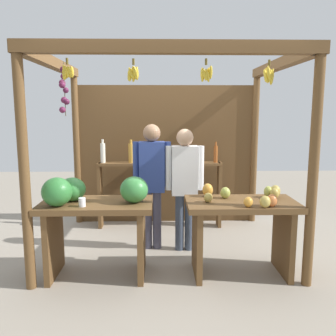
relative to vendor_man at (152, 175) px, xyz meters
name	(u,v)px	position (x,y,z in m)	size (l,w,h in m)	color
ground_plane	(168,246)	(0.20, 0.05, -0.96)	(12.00, 12.00, 0.00)	gray
market_stall	(166,136)	(0.19, 0.53, 0.46)	(2.92, 2.29, 2.40)	brown
fruit_counter_left	(93,210)	(-0.61, -0.79, -0.23)	(1.18, 0.68, 1.11)	brown
fruit_counter_right	(242,220)	(0.98, -0.77, -0.36)	(1.18, 0.66, 0.96)	brown
bottle_shelf_unit	(159,177)	(0.08, 0.87, -0.18)	(1.87, 0.22, 1.35)	brown
vendor_man	(152,175)	(0.00, 0.00, 0.00)	(0.48, 0.22, 1.60)	#4B4A5F
vendor_woman	(185,179)	(0.41, -0.07, -0.04)	(0.48, 0.21, 1.55)	#3D485C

